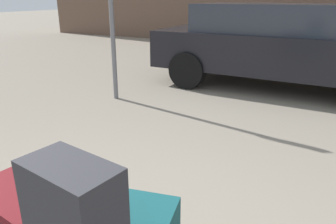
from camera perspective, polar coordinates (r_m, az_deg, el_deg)
duffel_bag_maroon_center at (r=1.83m, az=-24.15°, el=-16.92°), size 0.57×0.35×0.31m
parked_car at (r=6.01m, az=19.20°, el=11.29°), size 4.35×2.02×1.42m
no_parking_sign at (r=5.00m, az=-10.08°, el=18.90°), size 0.50×0.07×2.40m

